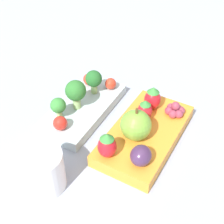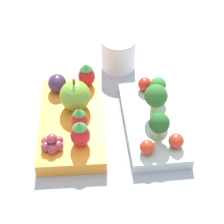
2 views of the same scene
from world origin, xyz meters
name	(u,v)px [view 2 (image 2 of 2)]	position (x,y,z in m)	size (l,w,h in m)	color
ground_plane	(114,124)	(0.00, 0.00, 0.00)	(4.00, 4.00, 0.00)	#939EB2
bento_box_savoury	(152,122)	(0.01, 0.07, 0.01)	(0.20, 0.10, 0.02)	silver
bento_box_fruit	(72,121)	(0.00, -0.07, 0.01)	(0.22, 0.12, 0.03)	orange
broccoli_floret_0	(159,124)	(0.06, 0.07, 0.05)	(0.03, 0.03, 0.05)	#93B770
broccoli_floret_1	(158,86)	(-0.04, 0.09, 0.05)	(0.03, 0.03, 0.04)	#93B770
broccoli_floret_2	(156,96)	(0.00, 0.07, 0.06)	(0.04, 0.04, 0.06)	#93B770
cherry_tomato_0	(147,147)	(0.09, 0.04, 0.03)	(0.02, 0.02, 0.02)	red
cherry_tomato_1	(145,84)	(-0.07, 0.07, 0.03)	(0.03, 0.03, 0.03)	red
cherry_tomato_2	(176,141)	(0.08, 0.09, 0.03)	(0.03, 0.03, 0.03)	red
apple	(75,96)	(-0.03, -0.07, 0.05)	(0.05, 0.05, 0.06)	#70A838
strawberry_0	(87,75)	(-0.09, -0.04, 0.05)	(0.03, 0.03, 0.05)	red
strawberry_1	(79,119)	(0.03, -0.06, 0.05)	(0.03, 0.03, 0.04)	red
strawberry_2	(80,134)	(0.06, -0.06, 0.05)	(0.03, 0.03, 0.05)	red
plum	(57,83)	(-0.08, -0.10, 0.04)	(0.04, 0.03, 0.03)	#42284C
grape_cluster	(52,143)	(0.07, -0.11, 0.04)	(0.04, 0.04, 0.03)	#93384C
drinking_cup	(118,54)	(-0.17, 0.03, 0.03)	(0.07, 0.07, 0.07)	white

